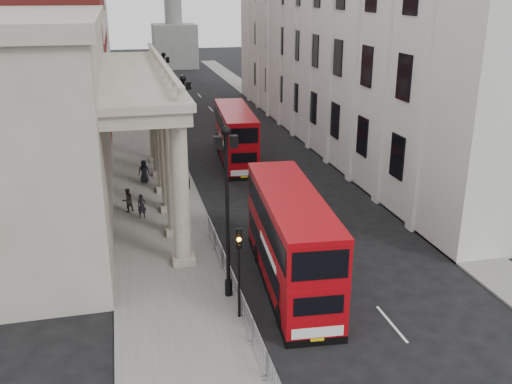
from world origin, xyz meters
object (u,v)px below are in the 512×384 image
object	(u,v)px
lamp_post_south	(227,202)
pedestrian_b	(127,200)
bus_far	(236,135)
lamp_post_mid	(185,125)
bus_near	(291,238)
traffic_light	(239,257)
pedestrian_a	(142,206)
pedestrian_c	(144,171)
lamp_post_north	(165,89)

from	to	relation	value
lamp_post_south	pedestrian_b	bearing A→B (deg)	109.61
lamp_post_south	bus_far	world-z (taller)	lamp_post_south
lamp_post_mid	bus_near	distance (m)	15.88
traffic_light	pedestrian_a	world-z (taller)	traffic_light
pedestrian_c	pedestrian_b	bearing A→B (deg)	-93.00
pedestrian_c	lamp_post_mid	bearing A→B (deg)	-27.68
pedestrian_c	lamp_post_north	bearing A→B (deg)	87.70
lamp_post_north	pedestrian_a	bearing A→B (deg)	-99.58
lamp_post_north	pedestrian_c	size ratio (longest dim) A/B	4.75
pedestrian_b	lamp_post_mid	bearing A→B (deg)	-170.67
bus_far	pedestrian_c	distance (m)	9.10
lamp_post_south	lamp_post_north	size ratio (longest dim) A/B	1.00
lamp_post_north	lamp_post_mid	bearing A→B (deg)	-90.00
lamp_post_south	bus_near	distance (m)	4.11
lamp_post_south	bus_near	xyz separation A→B (m)	(3.26, 0.65, -2.41)
pedestrian_b	pedestrian_c	bearing A→B (deg)	-133.34
pedestrian_a	bus_far	bearing A→B (deg)	46.60
lamp_post_south	pedestrian_a	size ratio (longest dim) A/B	5.29
lamp_post_mid	lamp_post_north	size ratio (longest dim) A/B	1.00
lamp_post_north	bus_far	distance (m)	11.03
bus_near	bus_far	xyz separation A→B (m)	(1.70, 21.83, -0.12)
lamp_post_north	bus_far	bearing A→B (deg)	-62.45
traffic_light	bus_near	world-z (taller)	bus_near
traffic_light	pedestrian_a	bearing A→B (deg)	105.54
lamp_post_mid	bus_far	xyz separation A→B (m)	(4.97, 6.48, -2.53)
lamp_post_mid	traffic_light	distance (m)	18.11
lamp_post_north	pedestrian_c	xyz separation A→B (m)	(-3.01, -13.66, -3.92)
lamp_post_north	bus_far	size ratio (longest dim) A/B	0.77
lamp_post_south	pedestrian_b	size ratio (longest dim) A/B	5.17
bus_near	pedestrian_c	xyz separation A→B (m)	(-6.28, 17.69, -1.51)
pedestrian_b	pedestrian_c	size ratio (longest dim) A/B	0.92
bus_near	bus_far	world-z (taller)	bus_near
bus_near	pedestrian_b	distance (m)	14.09
lamp_post_south	bus_far	bearing A→B (deg)	77.54
lamp_post_north	pedestrian_b	xyz separation A→B (m)	(-4.41, -19.64, -3.99)
pedestrian_a	lamp_post_mid	bearing A→B (deg)	47.71
lamp_post_north	bus_near	distance (m)	31.61
lamp_post_mid	lamp_post_north	world-z (taller)	same
lamp_post_south	bus_far	distance (m)	23.16
bus_far	pedestrian_a	distance (m)	14.32
lamp_post_north	lamp_post_south	bearing A→B (deg)	-90.00
lamp_post_mid	bus_far	bearing A→B (deg)	52.52
lamp_post_mid	pedestrian_c	world-z (taller)	lamp_post_mid
lamp_post_south	pedestrian_a	bearing A→B (deg)	107.74
lamp_post_mid	pedestrian_a	distance (m)	7.28
traffic_light	lamp_post_south	bearing A→B (deg)	92.84
lamp_post_south	lamp_post_mid	world-z (taller)	same
lamp_post_mid	lamp_post_north	distance (m)	16.00
pedestrian_b	bus_near	bearing A→B (deg)	93.01
lamp_post_south	lamp_post_north	world-z (taller)	same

